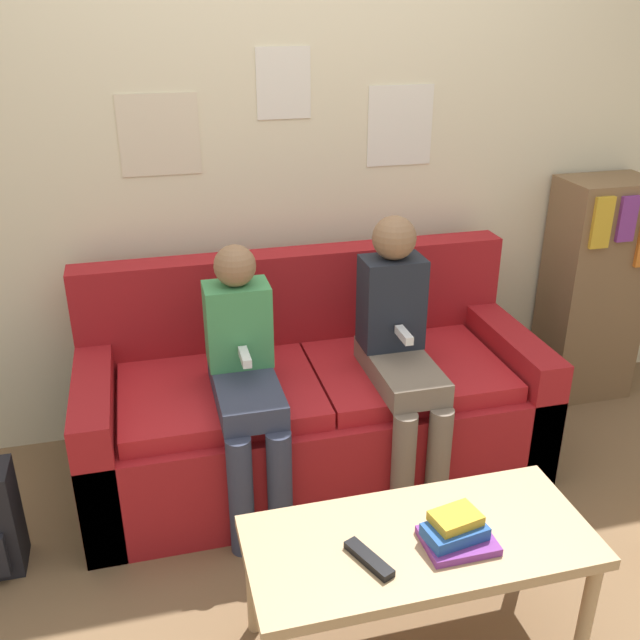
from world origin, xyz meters
name	(u,v)px	position (x,y,z in m)	size (l,w,h in m)	color
ground_plane	(345,541)	(0.00, 0.00, 0.00)	(10.00, 10.00, 0.00)	brown
wall_back	(283,139)	(0.00, 0.99, 1.30)	(8.00, 0.06, 2.60)	beige
couch	(312,404)	(0.00, 0.51, 0.29)	(1.84, 0.78, 0.87)	maroon
coffee_table	(419,551)	(0.07, -0.49, 0.37)	(1.01, 0.45, 0.43)	tan
person_left	(245,375)	(-0.30, 0.31, 0.58)	(0.24, 0.54, 1.04)	#33384C
person_right	(400,346)	(0.31, 0.32, 0.61)	(0.24, 0.54, 1.10)	#756656
tv_remote	(369,559)	(-0.10, -0.55, 0.44)	(0.10, 0.17, 0.02)	black
book_stack	(456,532)	(0.16, -0.54, 0.46)	(0.20, 0.16, 0.09)	#7A3389
bookshelf	(593,290)	(1.47, 0.79, 0.55)	(0.42, 0.31, 1.09)	brown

